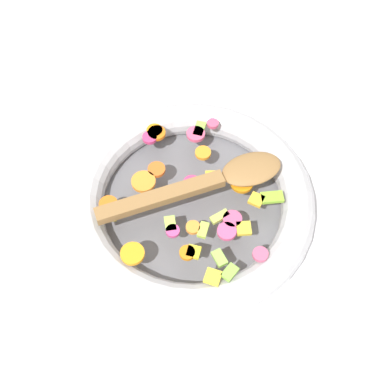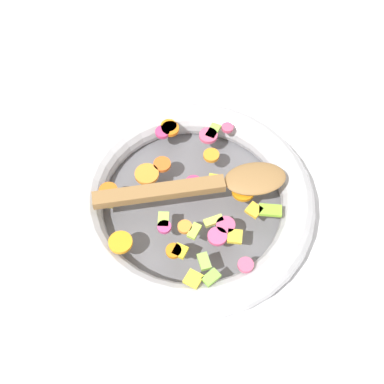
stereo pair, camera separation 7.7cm
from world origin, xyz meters
TOP-DOWN VIEW (x-y plane):
  - ground_plane at (0.00, 0.00)m, footprint 4.00×4.00m
  - skillet at (0.00, 0.00)m, footprint 0.36×0.36m
  - chopped_vegetables at (-0.01, 0.00)m, footprint 0.28×0.27m
  - wooden_spoon at (0.01, -0.03)m, footprint 0.13×0.28m

SIDE VIEW (x-z plane):
  - ground_plane at x=0.00m, z-range 0.00..0.00m
  - skillet at x=0.00m, z-range 0.00..0.05m
  - chopped_vegetables at x=-0.01m, z-range 0.05..0.06m
  - wooden_spoon at x=0.01m, z-range 0.06..0.07m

